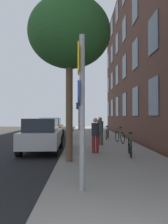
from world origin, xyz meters
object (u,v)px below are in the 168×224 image
bicycle_0 (130,146)px  traffic_light (78,111)px  bicycle_1 (120,137)px  pedestrian_2 (100,125)px  car_0 (42,135)px  tree_near (69,34)px  sign_post (81,101)px  pedestrian_1 (100,129)px  car_1 (51,128)px  pedestrian_0 (95,133)px  bicycle_2 (107,134)px

bicycle_0 → traffic_light: bearing=97.9°
bicycle_1 → pedestrian_2: (-0.83, 4.56, 0.52)m
car_0 → tree_near: bearing=-62.4°
sign_post → pedestrian_2: sign_post is taller
bicycle_0 → bicycle_1: (0.37, 4.36, 0.00)m
pedestrian_1 → car_0: size_ratio=0.38×
pedestrian_1 → bicycle_0: bearing=-74.7°
sign_post → car_1: 12.71m
car_0 → pedestrian_0: bearing=-21.8°
pedestrian_1 → traffic_light: bearing=96.0°
tree_near → traffic_light: bearing=89.7°
pedestrian_1 → tree_near: bearing=-108.8°
tree_near → car_1: (-1.92, 9.34, -3.89)m
traffic_light → sign_post: bearing=-89.1°
sign_post → pedestrian_1: (1.10, 7.56, -1.05)m
pedestrian_2 → car_0: size_ratio=0.38×
traffic_light → bicycle_0: traffic_light is taller
tree_near → bicycle_0: bearing=24.4°
bicycle_2 → sign_post: bearing=-99.9°
bicycle_0 → pedestrian_2: size_ratio=1.10×
bicycle_2 → pedestrian_2: 2.43m
sign_post → pedestrian_2: bearing=83.2°
sign_post → bicycle_0: (2.02, 4.20, -1.57)m
bicycle_1 → bicycle_2: bearing=102.7°
pedestrian_1 → pedestrian_2: size_ratio=0.99×
tree_near → bicycle_1: 7.46m
bicycle_0 → car_0: (-3.91, 1.71, 0.34)m
traffic_light → bicycle_1: size_ratio=2.00×
tree_near → pedestrian_1: bearing=71.2°
pedestrian_2 → pedestrian_1: bearing=-94.7°
car_0 → pedestrian_2: bearing=64.5°
bicycle_2 → car_1: bearing=158.5°
sign_post → bicycle_1: size_ratio=2.06×
traffic_light → pedestrian_0: (0.98, -16.36, -1.40)m
traffic_light → car_0: traffic_light is taller
traffic_light → pedestrian_2: (1.89, -8.13, -1.39)m
bicycle_2 → pedestrian_1: bearing=-103.8°
pedestrian_0 → bicycle_0: bearing=-26.7°
sign_post → bicycle_1: sign_post is taller
sign_post → pedestrian_0: (0.64, 4.89, -1.06)m
traffic_light → bicycle_0: 17.32m
traffic_light → car_0: size_ratio=0.81×
tree_near → pedestrian_2: tree_near is taller
bicycle_0 → pedestrian_2: (-0.47, 8.92, 0.52)m
bicycle_0 → pedestrian_0: 1.62m
bicycle_1 → car_1: car_1 is taller
traffic_light → bicycle_2: traffic_light is taller
bicycle_0 → pedestrian_2: bearing=93.0°
traffic_light → tree_near: bearing=-90.3°
sign_post → traffic_light: sign_post is taller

